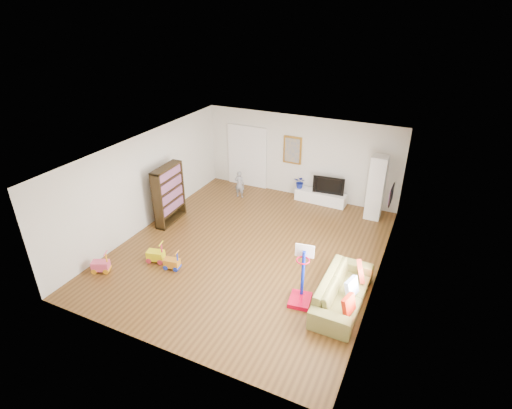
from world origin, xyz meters
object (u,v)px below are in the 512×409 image
at_px(sofa, 343,291).
at_px(basketball_hoop, 301,277).
at_px(bookshelf, 169,195).
at_px(media_console, 320,197).

xyz_separation_m(sofa, basketball_hoop, (-0.83, -0.36, 0.36)).
relative_size(bookshelf, basketball_hoop, 1.28).
xyz_separation_m(media_console, basketball_hoop, (1.04, -4.85, 0.49)).
height_order(media_console, sofa, sofa).
relative_size(sofa, basketball_hoop, 1.63).
bearing_deg(bookshelf, basketball_hoop, -23.56).
bearing_deg(media_console, basketball_hoop, -75.93).
xyz_separation_m(bookshelf, sofa, (5.53, -1.42, -0.54)).
bearing_deg(basketball_hoop, sofa, 15.23).
distance_m(media_console, bookshelf, 4.82).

